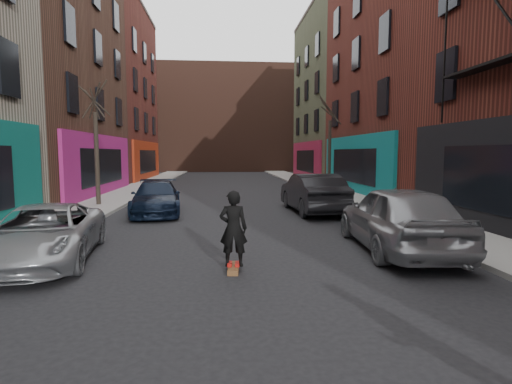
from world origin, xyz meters
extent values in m
cube|color=gray|center=(-6.25, 30.00, 0.07)|extent=(2.50, 84.00, 0.13)
cube|color=gray|center=(6.25, 30.00, 0.07)|extent=(2.50, 84.00, 0.13)
cube|color=#47281E|center=(0.00, 56.00, 7.00)|extent=(40.00, 10.00, 14.00)
imported|color=#96999E|center=(-4.60, 8.60, 0.64)|extent=(2.74, 4.87, 1.29)
imported|color=black|center=(-3.20, 15.61, 0.67)|extent=(2.37, 4.78, 1.34)
imported|color=gray|center=(3.87, 8.91, 0.85)|extent=(2.35, 5.12, 1.70)
imported|color=black|center=(3.20, 15.51, 0.81)|extent=(1.99, 5.01, 1.62)
cube|color=brown|center=(-0.32, 7.53, 0.05)|extent=(0.28, 0.81, 0.10)
imported|color=black|center=(-0.32, 7.53, 0.90)|extent=(0.61, 0.43, 1.60)
camera|label=1|loc=(-0.54, -0.69, 2.48)|focal=28.00mm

